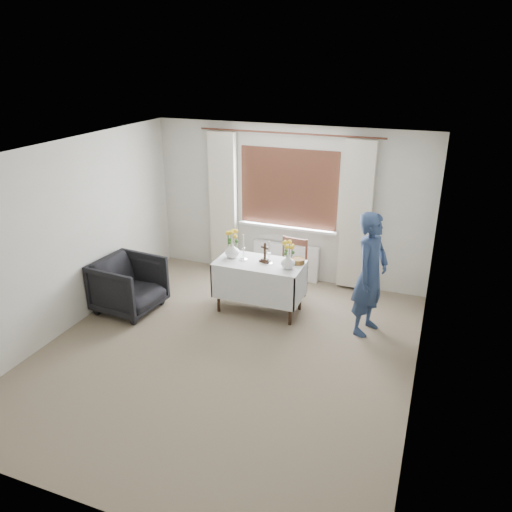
{
  "coord_description": "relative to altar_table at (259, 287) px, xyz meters",
  "views": [
    {
      "loc": [
        2.26,
        -4.85,
        3.5
      ],
      "look_at": [
        0.02,
        0.99,
        0.94
      ],
      "focal_mm": 35.0,
      "sensor_mm": 36.0,
      "label": 1
    }
  ],
  "objects": [
    {
      "name": "ground",
      "position": [
        0.0,
        -1.19,
        -0.38
      ],
      "size": [
        5.0,
        5.0,
        0.0
      ],
      "primitive_type": "plane",
      "color": "gray",
      "rests_on": "ground"
    },
    {
      "name": "altar_table",
      "position": [
        0.0,
        0.0,
        0.0
      ],
      "size": [
        1.24,
        0.64,
        0.76
      ],
      "primitive_type": "cube",
      "color": "white",
      "rests_on": "ground"
    },
    {
      "name": "radiator",
      "position": [
        0.0,
        1.23,
        -0.08
      ],
      "size": [
        1.1,
        0.1,
        0.6
      ],
      "primitive_type": "cube",
      "color": "white",
      "rests_on": "ground"
    },
    {
      "name": "person",
      "position": [
        1.54,
        -0.01,
        0.45
      ],
      "size": [
        0.57,
        0.7,
        1.67
      ],
      "primitive_type": "imported",
      "rotation": [
        0.0,
        0.0,
        1.26
      ],
      "color": "navy",
      "rests_on": "ground"
    },
    {
      "name": "flower_vase_right",
      "position": [
        0.44,
        -0.06,
        0.48
      ],
      "size": [
        0.23,
        0.23,
        0.2
      ],
      "primitive_type": "imported",
      "rotation": [
        0.0,
        0.0,
        0.2
      ],
      "color": "silver",
      "rests_on": "altar_table"
    },
    {
      "name": "flower_vase_left",
      "position": [
        -0.43,
        0.03,
        0.49
      ],
      "size": [
        0.27,
        0.27,
        0.22
      ],
      "primitive_type": "imported",
      "rotation": [
        0.0,
        0.0,
        0.36
      ],
      "color": "silver",
      "rests_on": "altar_table"
    },
    {
      "name": "wicker_basket",
      "position": [
        0.52,
        0.16,
        0.42
      ],
      "size": [
        0.25,
        0.25,
        0.07
      ],
      "primitive_type": "cylinder",
      "rotation": [
        0.0,
        0.0,
        0.43
      ],
      "color": "brown",
      "rests_on": "altar_table"
    },
    {
      "name": "wooden_cross",
      "position": [
        0.07,
        0.04,
        0.53
      ],
      "size": [
        0.16,
        0.14,
        0.29
      ],
      "primitive_type": null,
      "rotation": [
        0.0,
        0.0,
        -0.34
      ],
      "color": "black",
      "rests_on": "altar_table"
    },
    {
      "name": "candlestick_left",
      "position": [
        -0.25,
        0.01,
        0.57
      ],
      "size": [
        0.12,
        0.12,
        0.38
      ],
      "primitive_type": null,
      "rotation": [
        0.0,
        0.0,
        -0.09
      ],
      "color": "white",
      "rests_on": "altar_table"
    },
    {
      "name": "wooden_chair",
      "position": [
        0.29,
        0.51,
        0.09
      ],
      "size": [
        0.47,
        0.47,
        0.94
      ],
      "primitive_type": null,
      "rotation": [
        0.0,
        0.0,
        -0.09
      ],
      "color": "#512B1C",
      "rests_on": "ground"
    },
    {
      "name": "armchair",
      "position": [
        -1.77,
        -0.65,
        0.01
      ],
      "size": [
        0.93,
        0.91,
        0.79
      ],
      "primitive_type": "imported",
      "rotation": [
        0.0,
        0.0,
        1.49
      ],
      "color": "black",
      "rests_on": "ground"
    },
    {
      "name": "candlestick_right",
      "position": [
        0.14,
        0.0,
        0.55
      ],
      "size": [
        0.12,
        0.12,
        0.34
      ],
      "primitive_type": null,
      "rotation": [
        0.0,
        0.0,
        0.33
      ],
      "color": "white",
      "rests_on": "altar_table"
    }
  ]
}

